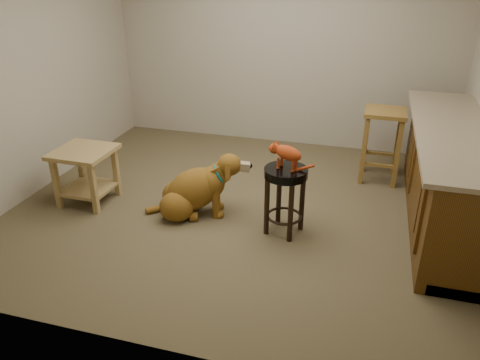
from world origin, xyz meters
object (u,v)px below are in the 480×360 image
(side_table, at_px, (86,168))
(tabby_kitten, at_px, (286,153))
(wood_stool, at_px, (381,144))
(padded_stool, at_px, (285,188))
(golden_retriever, at_px, (195,191))

(side_table, distance_m, tabby_kitten, 2.11)
(wood_stool, height_order, tabby_kitten, tabby_kitten)
(padded_stool, xyz_separation_m, golden_retriever, (-0.91, 0.09, -0.20))
(padded_stool, distance_m, tabby_kitten, 0.33)
(padded_stool, xyz_separation_m, wood_stool, (0.82, 1.43, -0.03))
(side_table, xyz_separation_m, tabby_kitten, (2.07, -0.03, 0.41))
(side_table, height_order, tabby_kitten, tabby_kitten)
(wood_stool, bearing_deg, side_table, -154.31)
(golden_retriever, relative_size, tabby_kitten, 2.42)
(wood_stool, height_order, side_table, wood_stool)
(golden_retriever, bearing_deg, tabby_kitten, -23.61)
(padded_stool, height_order, wood_stool, wood_stool)
(wood_stool, xyz_separation_m, golden_retriever, (-1.74, -1.34, -0.18))
(padded_stool, relative_size, golden_retriever, 0.62)
(wood_stool, distance_m, tabby_kitten, 1.69)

